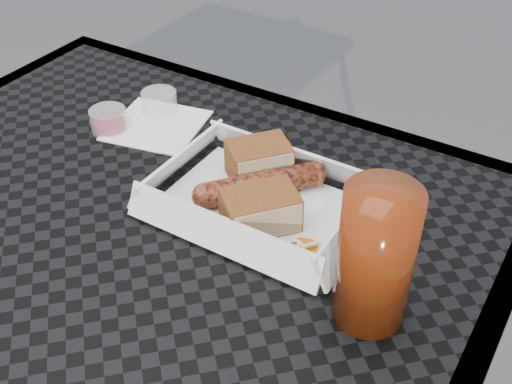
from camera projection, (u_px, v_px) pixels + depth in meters
patio_table at (107, 300)px, 0.73m from camera, size 0.80×0.80×0.74m
food_tray at (261, 207)px, 0.74m from camera, size 0.22×0.15×0.00m
bratwurst at (261, 185)px, 0.75m from camera, size 0.12×0.13×0.03m
bread_near at (259, 161)px, 0.77m from camera, size 0.09×0.09×0.05m
bread_far at (260, 210)px, 0.70m from camera, size 0.09×0.10×0.04m
veg_garnish at (297, 249)px, 0.68m from camera, size 0.03×0.03×0.00m
napkin at (157, 125)px, 0.89m from camera, size 0.14×0.14×0.00m
condiment_cup_sauce at (109, 120)px, 0.87m from camera, size 0.05×0.05×0.03m
condiment_cup_empty at (159, 102)px, 0.91m from camera, size 0.05×0.05×0.03m
drink_glass at (376, 257)px, 0.57m from camera, size 0.07×0.07×0.15m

